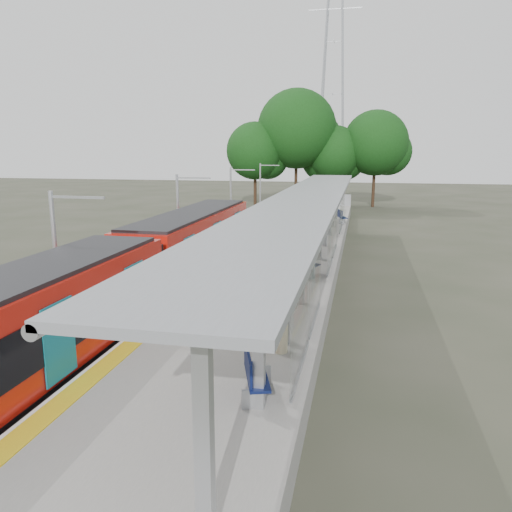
{
  "coord_description": "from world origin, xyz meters",
  "views": [
    {
      "loc": [
        4.09,
        -8.23,
        6.77
      ],
      "look_at": [
        -0.24,
        12.25,
        2.3
      ],
      "focal_mm": 35.0,
      "sensor_mm": 36.0,
      "label": 1
    }
  ],
  "objects_px": {
    "train": "(133,273)",
    "bench_mid": "(307,265)",
    "bench_far": "(341,216)",
    "litter_bin": "(317,250)",
    "info_pillar_far": "(291,258)",
    "bench_near": "(253,372)",
    "info_pillar_near": "(281,326)"
  },
  "relations": [
    {
      "from": "info_pillar_near",
      "to": "litter_bin",
      "type": "xyz_separation_m",
      "value": [
        -0.11,
        12.98,
        -0.33
      ]
    },
    {
      "from": "bench_mid",
      "to": "bench_far",
      "type": "xyz_separation_m",
      "value": [
        0.79,
        17.81,
        0.03
      ]
    },
    {
      "from": "info_pillar_near",
      "to": "info_pillar_far",
      "type": "bearing_deg",
      "value": 87.32
    },
    {
      "from": "bench_near",
      "to": "bench_mid",
      "type": "bearing_deg",
      "value": 72.21
    },
    {
      "from": "bench_mid",
      "to": "info_pillar_near",
      "type": "bearing_deg",
      "value": -64.31
    },
    {
      "from": "bench_near",
      "to": "litter_bin",
      "type": "relative_size",
      "value": 1.84
    },
    {
      "from": "bench_far",
      "to": "litter_bin",
      "type": "xyz_separation_m",
      "value": [
        -0.69,
        -13.94,
        -0.09
      ]
    },
    {
      "from": "train",
      "to": "bench_mid",
      "type": "height_order",
      "value": "train"
    },
    {
      "from": "info_pillar_near",
      "to": "litter_bin",
      "type": "relative_size",
      "value": 1.98
    },
    {
      "from": "bench_near",
      "to": "bench_far",
      "type": "height_order",
      "value": "bench_near"
    },
    {
      "from": "info_pillar_far",
      "to": "litter_bin",
      "type": "height_order",
      "value": "info_pillar_far"
    },
    {
      "from": "bench_far",
      "to": "litter_bin",
      "type": "bearing_deg",
      "value": -110.61
    },
    {
      "from": "bench_far",
      "to": "info_pillar_far",
      "type": "height_order",
      "value": "info_pillar_far"
    },
    {
      "from": "litter_bin",
      "to": "info_pillar_far",
      "type": "bearing_deg",
      "value": -102.33
    },
    {
      "from": "train",
      "to": "bench_far",
      "type": "height_order",
      "value": "train"
    },
    {
      "from": "bench_near",
      "to": "info_pillar_near",
      "type": "bearing_deg",
      "value": 67.5
    },
    {
      "from": "info_pillar_far",
      "to": "litter_bin",
      "type": "bearing_deg",
      "value": 91.29
    },
    {
      "from": "bench_near",
      "to": "info_pillar_far",
      "type": "height_order",
      "value": "info_pillar_far"
    },
    {
      "from": "bench_near",
      "to": "bench_mid",
      "type": "distance_m",
      "value": 11.83
    },
    {
      "from": "info_pillar_near",
      "to": "info_pillar_far",
      "type": "relative_size",
      "value": 0.96
    },
    {
      "from": "bench_near",
      "to": "info_pillar_far",
      "type": "bearing_deg",
      "value": 75.92
    },
    {
      "from": "info_pillar_near",
      "to": "info_pillar_far",
      "type": "height_order",
      "value": "info_pillar_far"
    },
    {
      "from": "bench_near",
      "to": "bench_mid",
      "type": "relative_size",
      "value": 1.13
    },
    {
      "from": "train",
      "to": "info_pillar_far",
      "type": "xyz_separation_m",
      "value": [
        5.49,
        5.05,
        -0.23
      ]
    },
    {
      "from": "info_pillar_near",
      "to": "bench_near",
      "type": "bearing_deg",
      "value": -103.63
    },
    {
      "from": "train",
      "to": "bench_near",
      "type": "bearing_deg",
      "value": -47.08
    },
    {
      "from": "bench_near",
      "to": "bench_far",
      "type": "distance_m",
      "value": 29.66
    },
    {
      "from": "bench_far",
      "to": "litter_bin",
      "type": "height_order",
      "value": "bench_far"
    },
    {
      "from": "train",
      "to": "info_pillar_far",
      "type": "height_order",
      "value": "train"
    },
    {
      "from": "info_pillar_near",
      "to": "bench_mid",
      "type": "bearing_deg",
      "value": 82.5
    },
    {
      "from": "bench_mid",
      "to": "bench_far",
      "type": "bearing_deg",
      "value": 111.8
    },
    {
      "from": "bench_mid",
      "to": "info_pillar_near",
      "type": "relative_size",
      "value": 0.82
    }
  ]
}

